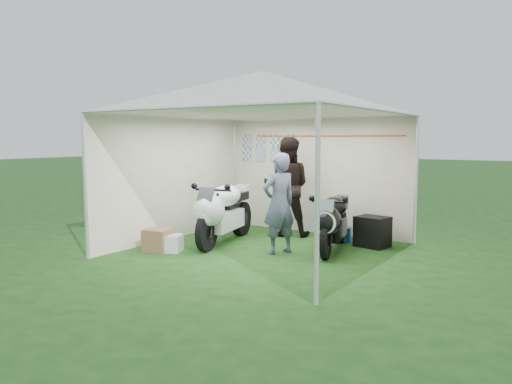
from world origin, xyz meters
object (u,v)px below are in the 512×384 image
paddock_stand (341,234)px  person_dark_jacket (287,187)px  person_blue_jacket (279,203)px  crate_0 (169,243)px  motorcycle_white (223,211)px  equipment_box (372,232)px  canopy_tent (263,97)px  motorcycle_black (333,220)px  crate_1 (159,240)px

paddock_stand → person_dark_jacket: 1.41m
person_blue_jacket → crate_0: (-1.62, -0.91, -0.69)m
motorcycle_white → equipment_box: 2.68m
crate_0 → person_dark_jacket: bearing=67.2°
paddock_stand → motorcycle_white: bearing=-141.1°
canopy_tent → equipment_box: 3.02m
canopy_tent → crate_0: bearing=-143.8°
motorcycle_white → motorcycle_black: size_ratio=1.15×
motorcycle_white → motorcycle_black: bearing=2.5°
canopy_tent → motorcycle_white: 2.16m
motorcycle_white → paddock_stand: motorcycle_white is taller
equipment_box → person_blue_jacket: bearing=-130.3°
person_blue_jacket → crate_0: 1.98m
person_dark_jacket → person_blue_jacket: (0.65, -1.40, -0.13)m
motorcycle_black → person_blue_jacket: person_blue_jacket is taller
paddock_stand → equipment_box: equipment_box is taller
canopy_tent → crate_1: (-1.47, -1.00, -2.39)m
motorcycle_black → paddock_stand: motorcycle_black is taller
person_dark_jacket → equipment_box: size_ratio=3.58×
person_dark_jacket → crate_1: bearing=40.0°
paddock_stand → crate_0: crate_0 is taller
equipment_box → crate_1: equipment_box is taller
crate_1 → canopy_tent: bearing=34.3°
canopy_tent → person_dark_jacket: bearing=103.2°
person_dark_jacket → crate_0: size_ratio=4.50×
person_dark_jacket → equipment_box: bearing=153.5°
paddock_stand → equipment_box: bearing=-10.9°
motorcycle_white → person_blue_jacket: (1.22, -0.08, 0.23)m
person_blue_jacket → equipment_box: bearing=165.6°
motorcycle_black → person_dark_jacket: (-1.35, 0.80, 0.43)m
paddock_stand → crate_1: size_ratio=0.85×
canopy_tent → person_dark_jacket: size_ratio=2.94×
canopy_tent → crate_0: 2.91m
equipment_box → crate_1: 3.72m
motorcycle_black → paddock_stand: 0.96m
canopy_tent → person_blue_jacket: size_ratio=3.39×
motorcycle_white → crate_0: 1.16m
motorcycle_white → person_dark_jacket: bearing=54.0°
crate_1 → person_dark_jacket: bearing=64.2°
motorcycle_white → paddock_stand: 2.24m
canopy_tent → person_dark_jacket: canopy_tent is taller
paddock_stand → equipment_box: size_ratio=0.67×
paddock_stand → motorcycle_black: bearing=-76.0°
motorcycle_white → crate_0: size_ratio=5.12×
person_blue_jacket → equipment_box: 1.83m
motorcycle_white → paddock_stand: size_ratio=6.10×
canopy_tent → crate_0: canopy_tent is taller
motorcycle_black → crate_1: bearing=-161.9°
crate_0 → motorcycle_black: bearing=33.1°
crate_0 → person_blue_jacket: bearing=29.3°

